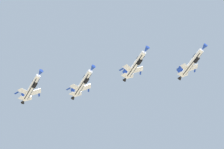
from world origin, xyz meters
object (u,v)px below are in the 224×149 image
Objects in this scene: fighter_jet_left_wing at (192,62)px; fighter_jet_right_outer at (32,87)px; fighter_jet_left_outer at (83,83)px; fighter_jet_right_wing at (136,64)px.

fighter_jet_right_outer is at bearing -39.83° from fighter_jet_left_wing.
fighter_jet_left_wing is 39.08m from fighter_jet_left_outer.
fighter_jet_right_outer is at bearing -41.54° from fighter_jet_right_wing.
fighter_jet_left_outer is at bearing -42.26° from fighter_jet_left_wing.
fighter_jet_right_wing reaches higher than fighter_jet_left_wing.
fighter_jet_left_wing is at bearing 137.74° from fighter_jet_left_outer.
fighter_jet_right_wing is (-19.47, 1.90, 2.39)m from fighter_jet_left_wing.
fighter_jet_left_wing reaches higher than fighter_jet_left_outer.
fighter_jet_left_outer is (-38.32, 7.66, -0.39)m from fighter_jet_left_wing.
fighter_jet_right_wing is 1.00× the size of fighter_jet_right_outer.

